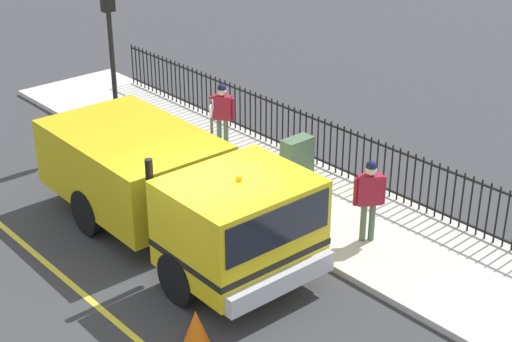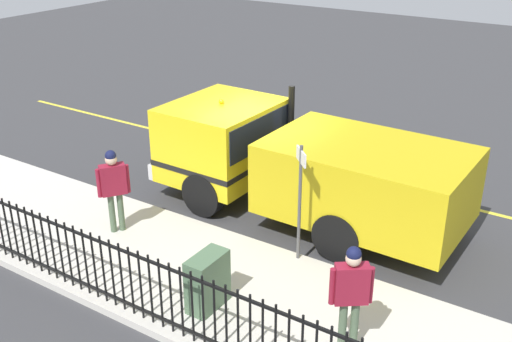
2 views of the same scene
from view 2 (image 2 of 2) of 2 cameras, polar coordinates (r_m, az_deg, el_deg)
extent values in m
plane|color=#38383A|center=(13.76, 0.42, -2.40)|extent=(49.58, 49.58, 0.00)
cube|color=beige|center=(11.35, -9.07, -8.57)|extent=(3.16, 22.54, 0.13)
cube|color=yellow|center=(15.33, 4.47, 0.43)|extent=(0.12, 20.28, 0.01)
cube|color=yellow|center=(13.46, -3.20, 3.00)|extent=(2.48, 2.10, 1.64)
cube|color=black|center=(13.34, -3.23, 4.45)|extent=(2.28, 2.14, 0.72)
cube|color=gold|center=(11.89, 10.31, -0.90)|extent=(2.51, 3.90, 1.42)
cube|color=silver|center=(14.36, -6.67, 1.37)|extent=(2.32, 0.24, 0.36)
cube|color=black|center=(13.59, -3.16, 1.58)|extent=(2.50, 2.12, 0.12)
cylinder|color=black|center=(12.82, -4.97, -2.18)|extent=(0.32, 0.97, 0.96)
cylinder|color=black|center=(14.43, 0.48, 1.02)|extent=(0.32, 0.97, 0.96)
cylinder|color=black|center=(11.32, 7.72, -6.13)|extent=(0.32, 0.97, 0.96)
cylinder|color=black|center=(13.12, 12.08, -2.03)|extent=(0.32, 0.97, 0.96)
sphere|color=orange|center=(13.17, -3.29, 6.54)|extent=(0.12, 0.12, 0.12)
cylinder|color=black|center=(13.65, 3.30, 4.03)|extent=(0.14, 0.14, 1.97)
cube|color=maroon|center=(11.92, -13.32, -0.78)|extent=(0.52, 0.45, 0.61)
sphere|color=beige|center=(11.76, -13.51, 1.06)|extent=(0.22, 0.22, 0.22)
sphere|color=#14193F|center=(11.73, -13.55, 1.41)|extent=(0.21, 0.21, 0.21)
cylinder|color=#4C6047|center=(12.22, -13.40, -3.87)|extent=(0.12, 0.12, 0.81)
cylinder|color=#4C6047|center=(12.24, -12.61, -3.73)|extent=(0.12, 0.12, 0.81)
cylinder|color=maroon|center=(11.90, -14.59, -1.12)|extent=(0.09, 0.09, 0.58)
cylinder|color=maroon|center=(11.97, -12.03, -0.71)|extent=(0.09, 0.09, 0.58)
cube|color=maroon|center=(8.70, 8.99, -10.46)|extent=(0.46, 0.51, 0.60)
sphere|color=beige|center=(8.48, 9.17, -8.16)|extent=(0.22, 0.22, 0.22)
sphere|color=#14193F|center=(8.43, 9.21, -7.72)|extent=(0.21, 0.21, 0.21)
cylinder|color=#4C6047|center=(9.10, 8.16, -14.15)|extent=(0.12, 0.12, 0.81)
cylinder|color=#4C6047|center=(9.13, 9.24, -14.07)|extent=(0.12, 0.12, 0.81)
cylinder|color=maroon|center=(8.67, 7.20, -10.73)|extent=(0.09, 0.09, 0.57)
cylinder|color=maroon|center=(8.78, 10.73, -10.51)|extent=(0.09, 0.09, 0.57)
cylinder|color=black|center=(11.96, -22.95, -4.77)|extent=(0.04, 0.04, 1.22)
cylinder|color=black|center=(11.81, -22.38, -5.05)|extent=(0.04, 0.04, 1.22)
cylinder|color=black|center=(11.66, -21.80, -5.34)|extent=(0.04, 0.04, 1.22)
cylinder|color=black|center=(11.51, -21.20, -5.63)|extent=(0.04, 0.04, 1.22)
cylinder|color=black|center=(11.36, -20.58, -5.93)|extent=(0.04, 0.04, 1.22)
cylinder|color=black|center=(11.21, -19.94, -6.24)|extent=(0.04, 0.04, 1.22)
cylinder|color=black|center=(11.07, -19.29, -6.55)|extent=(0.04, 0.04, 1.22)
cylinder|color=black|center=(10.93, -18.62, -6.87)|extent=(0.04, 0.04, 1.22)
cylinder|color=black|center=(10.78, -17.94, -7.20)|extent=(0.04, 0.04, 1.22)
cylinder|color=black|center=(10.64, -17.23, -7.54)|extent=(0.04, 0.04, 1.22)
cylinder|color=black|center=(10.51, -16.50, -7.89)|extent=(0.04, 0.04, 1.22)
cylinder|color=black|center=(10.37, -15.76, -8.24)|extent=(0.04, 0.04, 1.22)
cylinder|color=black|center=(10.24, -14.99, -8.60)|extent=(0.04, 0.04, 1.22)
cylinder|color=black|center=(10.11, -14.20, -8.97)|extent=(0.04, 0.04, 1.22)
cylinder|color=black|center=(9.98, -13.39, -9.35)|extent=(0.04, 0.04, 1.22)
cylinder|color=black|center=(9.85, -12.55, -9.73)|extent=(0.04, 0.04, 1.22)
cylinder|color=black|center=(9.73, -11.69, -10.12)|extent=(0.04, 0.04, 1.22)
cylinder|color=black|center=(9.61, -10.81, -10.52)|extent=(0.04, 0.04, 1.22)
cylinder|color=black|center=(9.49, -9.90, -10.93)|extent=(0.04, 0.04, 1.22)
cylinder|color=black|center=(9.37, -8.97, -11.34)|extent=(0.04, 0.04, 1.22)
cylinder|color=black|center=(9.26, -8.01, -11.77)|extent=(0.04, 0.04, 1.22)
cylinder|color=black|center=(9.15, -7.03, -12.20)|extent=(0.04, 0.04, 1.22)
cylinder|color=black|center=(9.04, -6.02, -12.63)|extent=(0.04, 0.04, 1.22)
cylinder|color=black|center=(8.94, -4.98, -13.07)|extent=(0.04, 0.04, 1.22)
cylinder|color=black|center=(8.84, -3.91, -13.52)|extent=(0.04, 0.04, 1.22)
cylinder|color=black|center=(8.75, -2.82, -13.97)|extent=(0.04, 0.04, 1.22)
cylinder|color=black|center=(8.65, -1.70, -14.43)|extent=(0.04, 0.04, 1.22)
cylinder|color=black|center=(8.56, -0.55, -14.89)|extent=(0.04, 0.04, 1.22)
cylinder|color=black|center=(8.48, 0.63, -15.36)|extent=(0.04, 0.04, 1.22)
cylinder|color=black|center=(8.40, 1.84, -15.83)|extent=(0.04, 0.04, 1.22)
cube|color=black|center=(9.91, -14.90, -6.29)|extent=(0.04, 19.16, 0.04)
cube|color=black|center=(10.42, -14.33, -10.93)|extent=(0.04, 19.16, 0.04)
cube|color=#4C6B4C|center=(9.81, -4.58, -10.33)|extent=(0.75, 0.38, 0.93)
cone|color=orange|center=(15.51, -2.10, 2.12)|extent=(0.47, 0.47, 0.68)
cylinder|color=#4C4C4C|center=(10.72, 4.13, -3.12)|extent=(0.06, 0.06, 2.22)
cube|color=white|center=(10.34, 4.28, 1.38)|extent=(0.37, 0.38, 0.24)
camera|label=1|loc=(24.38, -11.37, 28.02)|focal=54.79mm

